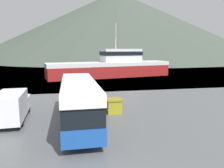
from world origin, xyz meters
name	(u,v)px	position (x,y,z in m)	size (l,w,h in m)	color
water_surface	(73,58)	(0.00, 141.64, 0.00)	(240.00, 240.00, 0.00)	#475B6B
hill_backdrop	(117,25)	(30.01, 143.41, 21.90)	(178.68, 178.68, 43.81)	#3D473D
tour_bus	(79,100)	(-1.28, 9.55, 1.84)	(2.48, 10.46, 3.28)	#194799
delivery_van	(12,105)	(-6.38, 11.28, 1.24)	(2.21, 6.19, 2.33)	silver
fishing_boat	(112,66)	(6.46, 37.16, 2.20)	(25.78, 10.09, 10.74)	maroon
storage_bin	(114,106)	(1.85, 11.94, 0.64)	(1.34, 1.36, 1.26)	olive
mooring_bollard	(94,92)	(0.97, 19.86, 0.36)	(0.32, 0.32, 0.66)	#4C4C51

